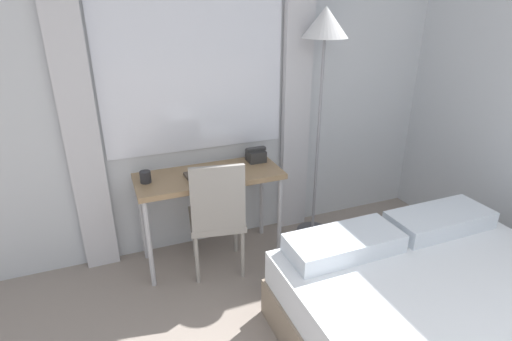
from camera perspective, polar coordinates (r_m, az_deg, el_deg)
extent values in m
cube|color=silver|center=(3.22, -3.39, 12.42)|extent=(4.65, 0.05, 2.70)
cube|color=white|center=(3.07, -8.94, 16.39)|extent=(1.40, 0.01, 1.50)
cube|color=silver|center=(3.00, -24.32, 8.66)|extent=(0.24, 0.06, 2.60)
cube|color=silver|center=(3.37, 5.89, 11.94)|extent=(0.24, 0.06, 2.60)
cube|color=#937551|center=(3.03, -6.69, -0.81)|extent=(1.10, 0.45, 0.04)
cylinder|color=#B2B2B7|center=(2.97, -14.99, -10.21)|extent=(0.04, 0.04, 0.70)
cylinder|color=#B2B2B7|center=(3.20, 3.39, -6.79)|extent=(0.04, 0.04, 0.70)
cylinder|color=#B2B2B7|center=(3.29, -15.89, -6.81)|extent=(0.04, 0.04, 0.70)
cylinder|color=#B2B2B7|center=(3.50, 0.80, -3.97)|extent=(0.04, 0.04, 0.70)
cube|color=gray|center=(3.05, -5.68, -6.93)|extent=(0.46, 0.46, 0.05)
cube|color=gray|center=(2.77, -5.47, -4.00)|extent=(0.38, 0.10, 0.48)
cylinder|color=gray|center=(3.02, -8.42, -12.50)|extent=(0.03, 0.03, 0.40)
cylinder|color=gray|center=(3.05, -1.89, -11.86)|extent=(0.03, 0.03, 0.40)
cylinder|color=gray|center=(3.30, -8.83, -9.11)|extent=(0.03, 0.03, 0.40)
cylinder|color=gray|center=(3.33, -2.92, -8.57)|extent=(0.03, 0.03, 0.40)
cube|color=silver|center=(2.49, 31.20, -20.03)|extent=(1.69, 1.98, 0.23)
cube|color=silver|center=(2.59, 12.45, -10.12)|extent=(0.72, 0.32, 0.12)
cube|color=silver|center=(3.05, 24.76, -6.43)|extent=(0.72, 0.32, 0.12)
cylinder|color=#4C4C51|center=(3.71, 8.03, -8.53)|extent=(0.28, 0.28, 0.03)
cylinder|color=gray|center=(3.35, 8.83, 3.89)|extent=(0.02, 0.02, 1.66)
cone|color=silver|center=(3.17, 9.92, 20.17)|extent=(0.35, 0.35, 0.22)
cube|color=#2D2D2D|center=(3.23, -0.02, 2.12)|extent=(0.14, 0.13, 0.09)
cube|color=#2D2D2D|center=(3.21, -0.02, 3.08)|extent=(0.16, 0.05, 0.02)
cube|color=#4C4238|center=(2.98, -7.31, -0.64)|extent=(0.29, 0.22, 0.02)
cube|color=white|center=(2.98, -7.31, -0.56)|extent=(0.27, 0.21, 0.01)
cylinder|color=#262628|center=(2.95, -15.52, -0.89)|extent=(0.08, 0.08, 0.08)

